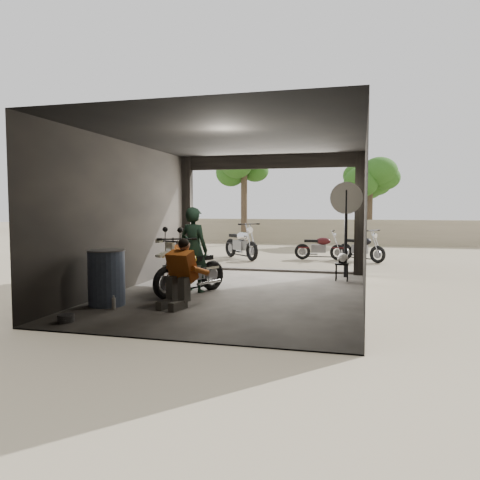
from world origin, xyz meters
The scene contains 16 objects.
ground centered at (0.00, 0.00, 0.00)m, with size 80.00×80.00×0.00m, color #7A6D56.
garage centered at (0.00, 0.55, 1.28)m, with size 7.00×7.13×3.20m.
boundary_wall centered at (0.00, 14.00, 0.60)m, with size 18.00×0.30×1.20m, color gray.
tree_left centered at (-3.00, 12.50, 3.99)m, with size 2.20×2.20×5.60m.
tree_right centered at (2.80, 14.00, 3.56)m, with size 2.20×2.20×5.00m.
main_bike centered at (-0.93, -0.29, 0.58)m, with size 0.72×1.74×1.16m, color beige, non-canonical shape.
left_bike centered at (-1.29, -0.20, 0.59)m, with size 0.72×1.76×1.19m, color black, non-canonical shape.
outside_bike_a centered at (-1.58, 6.40, 0.63)m, with size 0.76×1.85×1.25m, color black, non-canonical shape.
outside_bike_b centered at (1.10, 6.79, 0.51)m, with size 0.62×1.51×1.02m, color #3B0E10, non-canonical shape.
outside_bike_c centered at (2.44, 6.64, 0.54)m, with size 0.65×1.58×1.07m, color black, non-canonical shape.
rider centered at (-0.95, -0.01, 0.90)m, with size 0.65×0.43×1.79m, color black.
mechanic centered at (-0.69, -1.53, 0.59)m, with size 0.60×0.82×1.19m, color #BE5B19, non-canonical shape.
stool centered at (2.00, 2.27, 0.37)m, with size 0.32×0.32×0.44m.
helmet centered at (2.02, 2.22, 0.57)m, with size 0.26×0.27×0.25m, color silver.
oil_drum centered at (-2.00, -1.71, 0.51)m, with size 0.65×0.65×1.01m, color #3D4B66.
sign_post centered at (2.06, 2.84, 1.64)m, with size 0.81×0.08×2.43m.
Camera 1 is at (2.43, -9.20, 1.79)m, focal length 35.00 mm.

